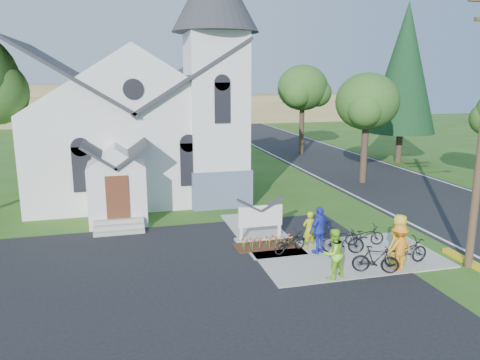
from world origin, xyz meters
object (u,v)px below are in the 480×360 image
object	(u,v)px
cyclist_1	(333,253)
cyclist_3	(399,247)
cyclist_0	(309,230)
bike_1	(343,241)
bike_2	(406,251)
cyclist_2	(320,230)
cyclist_4	(399,239)
bike_3	(376,259)
bike_4	(364,235)
church_sign	(260,216)
bike_0	(290,242)

from	to	relation	value
cyclist_1	cyclist_3	size ratio (longest dim) A/B	1.03
cyclist_0	bike_1	world-z (taller)	cyclist_0
bike_1	cyclist_3	bearing A→B (deg)	-131.47
bike_1	bike_2	world-z (taller)	bike_1
cyclist_0	cyclist_3	xyz separation A→B (m)	(2.25, -2.78, 0.08)
cyclist_0	bike_1	bearing A→B (deg)	133.53
cyclist_2	cyclist_4	xyz separation A→B (m)	(2.37, -1.70, 0.00)
bike_3	bike_4	world-z (taller)	bike_3
bike_1	bike_2	xyz separation A→B (m)	(1.73, -1.57, -0.01)
bike_4	church_sign	bearing A→B (deg)	74.24
church_sign	cyclist_0	world-z (taller)	church_sign
cyclist_4	cyclist_2	bearing A→B (deg)	-60.48
cyclist_0	bike_4	bearing A→B (deg)	166.25
church_sign	bike_1	world-z (taller)	church_sign
church_sign	cyclist_0	xyz separation A→B (m)	(1.56, -1.57, -0.21)
bike_1	cyclist_2	world-z (taller)	cyclist_2
bike_0	bike_3	world-z (taller)	bike_3
bike_4	cyclist_0	bearing A→B (deg)	93.12
cyclist_0	bike_2	size ratio (longest dim) A/B	0.82
bike_3	cyclist_1	bearing A→B (deg)	113.57
church_sign	cyclist_3	size ratio (longest dim) A/B	1.30
cyclist_2	cyclist_3	size ratio (longest dim) A/B	1.11
bike_1	cyclist_2	distance (m)	1.01
cyclist_0	cyclist_4	world-z (taller)	cyclist_4
bike_0	cyclist_3	xyz separation A→B (m)	(3.14, -2.57, 0.43)
cyclist_1	cyclist_4	distance (m)	2.92
bike_4	cyclist_3	bearing A→B (deg)	-172.29
bike_1	bike_3	distance (m)	1.99
bike_2	cyclist_3	bearing A→B (deg)	117.65
bike_1	cyclist_3	world-z (taller)	cyclist_3
church_sign	cyclist_3	xyz separation A→B (m)	(3.81, -4.35, -0.13)
church_sign	cyclist_1	xyz separation A→B (m)	(1.24, -4.40, -0.10)
cyclist_2	bike_2	world-z (taller)	cyclist_2
cyclist_0	bike_3	bearing A→B (deg)	107.44
bike_1	bike_2	distance (m)	2.33
bike_4	cyclist_2	bearing A→B (deg)	108.32
cyclist_2	bike_4	xyz separation A→B (m)	(2.14, 0.34, -0.51)
cyclist_3	bike_2	bearing A→B (deg)	-156.13
cyclist_0	cyclist_4	xyz separation A→B (m)	(2.56, -2.30, 0.17)
bike_0	cyclist_1	world-z (taller)	cyclist_1
bike_2	bike_3	bearing A→B (deg)	99.48
church_sign	bike_2	bearing A→B (deg)	-42.56
church_sign	cyclist_1	size ratio (longest dim) A/B	1.26
bike_3	cyclist_4	distance (m)	1.42
cyclist_1	church_sign	bearing A→B (deg)	-94.23
cyclist_1	bike_4	xyz separation A→B (m)	(2.64, 2.58, -0.45)
bike_4	bike_1	bearing A→B (deg)	124.78
bike_3	bike_1	bearing A→B (deg)	31.01
cyclist_3	bike_0	bearing A→B (deg)	-49.13
cyclist_0	bike_3	size ratio (longest dim) A/B	0.94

